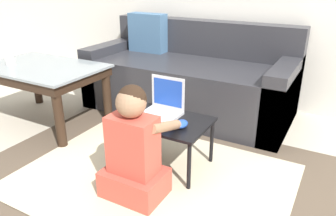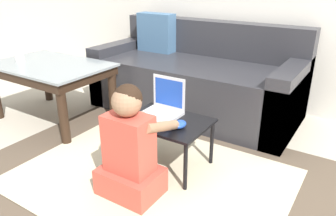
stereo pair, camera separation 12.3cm
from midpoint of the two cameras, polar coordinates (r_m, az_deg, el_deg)
ground_plane at (r=2.17m, az=-3.47°, el=-10.18°), size 16.00×16.00×0.00m
area_rug at (r=2.06m, az=-4.37°, el=-12.15°), size 2.22×1.66×0.01m
couch at (r=2.96m, az=2.47°, el=5.04°), size 1.79×0.82×0.82m
coffee_table at (r=2.86m, az=-22.16°, el=5.36°), size 0.97×0.64×0.49m
laptop_desk at (r=2.05m, az=-1.83°, el=-3.13°), size 0.52×0.39×0.32m
laptop at (r=2.09m, az=-2.82°, el=-0.29°), size 0.24×0.23×0.24m
computer_mouse at (r=1.93m, az=0.46°, el=-2.85°), size 0.07×0.10×0.04m
person_seated at (r=1.79m, az=-7.90°, el=-7.32°), size 0.34×0.42×0.66m
cup_on_table at (r=2.96m, az=-26.95°, el=7.62°), size 0.07×0.07×0.10m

